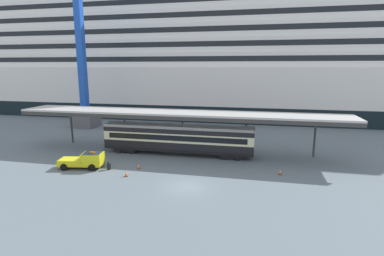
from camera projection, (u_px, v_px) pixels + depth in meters
name	position (u px, v px, depth m)	size (l,w,h in m)	color
ground_plane	(187.00, 187.00, 30.61)	(400.00, 400.00, 0.00)	slate
cruise_ship	(182.00, 56.00, 75.98)	(172.44, 24.96, 43.16)	black
platform_canopy	(178.00, 114.00, 41.22)	(45.41, 5.39, 5.90)	#B4B4B4
train_carriage	(178.00, 138.00, 41.50)	(20.64, 2.81, 4.11)	black
service_truck	(85.00, 160.00, 36.13)	(5.47, 2.94, 2.02)	yellow
traffic_cone_near	(139.00, 166.00, 35.95)	(0.36, 0.36, 0.67)	black
traffic_cone_mid	(126.00, 173.00, 33.42)	(0.36, 0.36, 0.71)	black
traffic_cone_far	(280.00, 172.00, 34.04)	(0.36, 0.36, 0.60)	black
dockside_crane	(84.00, 44.00, 57.67)	(13.01, 4.40, 55.50)	#595960
quay_bollard	(109.00, 165.00, 35.67)	(0.48, 0.48, 0.96)	black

